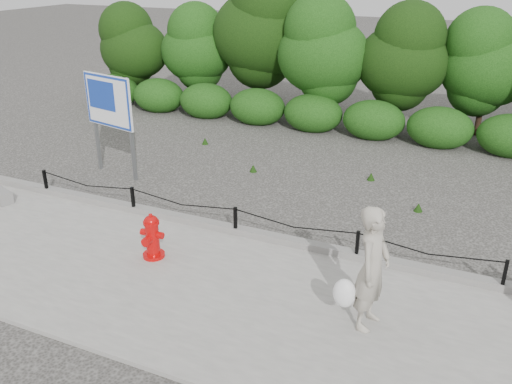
% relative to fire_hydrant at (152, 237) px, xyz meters
% --- Properties ---
extents(ground, '(90.00, 90.00, 0.00)m').
position_rel_fire_hydrant_xyz_m(ground, '(1.01, 1.45, -0.50)').
color(ground, '#2D2B28').
rests_on(ground, ground).
extents(sidewalk, '(14.00, 4.00, 0.08)m').
position_rel_fire_hydrant_xyz_m(sidewalk, '(1.01, -0.55, -0.46)').
color(sidewalk, gray).
rests_on(sidewalk, ground).
extents(curb, '(14.00, 0.22, 0.14)m').
position_rel_fire_hydrant_xyz_m(curb, '(1.01, 1.50, -0.35)').
color(curb, slate).
rests_on(curb, sidewalk).
extents(chain_barrier, '(10.06, 0.06, 0.60)m').
position_rel_fire_hydrant_xyz_m(chain_barrier, '(1.01, 1.45, -0.05)').
color(chain_barrier, black).
rests_on(chain_barrier, sidewalk).
extents(treeline, '(20.19, 3.81, 5.02)m').
position_rel_fire_hydrant_xyz_m(treeline, '(1.46, 10.43, 2.04)').
color(treeline, black).
rests_on(treeline, ground).
extents(fire_hydrant, '(0.46, 0.47, 0.89)m').
position_rel_fire_hydrant_xyz_m(fire_hydrant, '(0.00, 0.00, 0.00)').
color(fire_hydrant, '#BD0707').
rests_on(fire_hydrant, sidewalk).
extents(pedestrian, '(0.81, 0.78, 1.97)m').
position_rel_fire_hydrant_xyz_m(pedestrian, '(4.13, -0.37, 0.54)').
color(pedestrian, '#A39B8C').
rests_on(pedestrian, sidewalk).
extents(advertising_sign, '(1.62, 0.45, 2.63)m').
position_rel_fire_hydrant_xyz_m(advertising_sign, '(-3.39, 3.27, 1.35)').
color(advertising_sign, slate).
rests_on(advertising_sign, ground).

